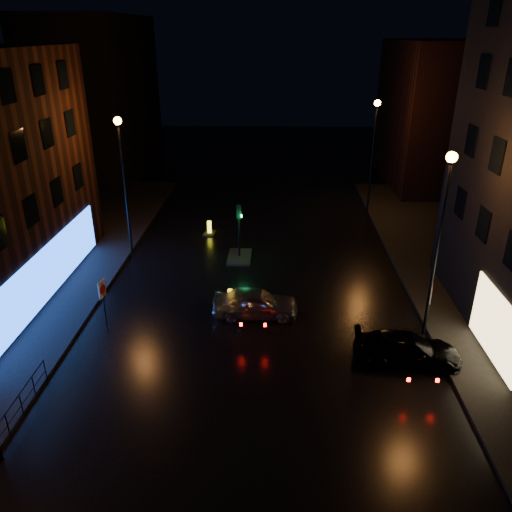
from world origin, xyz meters
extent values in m
plane|color=black|center=(0.00, 0.00, 0.00)|extent=(120.00, 120.00, 0.00)
cube|color=black|center=(-16.00, 35.00, 7.00)|extent=(8.00, 16.00, 14.00)
cube|color=black|center=(15.00, 32.00, 6.00)|extent=(8.00, 14.00, 12.00)
cylinder|color=black|center=(-7.80, 14.00, 4.00)|extent=(0.14, 0.14, 8.00)
cylinder|color=black|center=(-7.80, 14.00, 8.00)|extent=(0.20, 0.20, 0.25)
sphere|color=orange|center=(-7.80, 14.00, 8.15)|extent=(0.44, 0.44, 0.44)
cylinder|color=black|center=(7.80, 6.00, 4.00)|extent=(0.14, 0.14, 8.00)
cylinder|color=black|center=(7.80, 6.00, 8.00)|extent=(0.20, 0.20, 0.25)
sphere|color=orange|center=(7.80, 6.00, 8.15)|extent=(0.44, 0.44, 0.44)
cylinder|color=black|center=(7.80, 22.00, 4.00)|extent=(0.14, 0.14, 8.00)
cylinder|color=black|center=(7.80, 22.00, 8.00)|extent=(0.20, 0.20, 0.25)
sphere|color=orange|center=(7.80, 22.00, 8.15)|extent=(0.44, 0.44, 0.44)
cube|color=black|center=(-1.20, 14.00, 0.06)|extent=(1.40, 2.40, 0.12)
cylinder|color=black|center=(-1.20, 14.00, 1.40)|extent=(0.12, 0.12, 2.80)
cube|color=black|center=(-1.20, 14.00, 3.00)|extent=(0.28, 0.22, 0.90)
cylinder|color=#0CFF59|center=(-1.06, 14.00, 2.72)|extent=(0.05, 0.18, 0.18)
cylinder|color=black|center=(-8.00, -1.00, 0.97)|extent=(0.05, 6.00, 0.05)
cylinder|color=black|center=(-8.00, -1.00, 0.50)|extent=(0.04, 6.00, 0.04)
cylinder|color=black|center=(-8.00, -1.00, 0.50)|extent=(0.04, 0.04, 1.00)
cylinder|color=black|center=(-8.00, 2.00, 0.50)|extent=(0.04, 0.04, 1.00)
imported|color=#9C9DA3|center=(0.04, 7.31, 0.70)|extent=(4.10, 1.66, 1.39)
imported|color=black|center=(6.49, 3.80, 0.64)|extent=(4.53, 2.17, 1.27)
cube|color=black|center=(-1.19, 7.97, 0.05)|extent=(1.08, 1.34, 0.10)
cube|color=#FDAF19|center=(-1.19, 7.97, 0.54)|extent=(0.31, 0.25, 0.98)
cube|color=black|center=(-1.19, 7.97, 0.54)|extent=(0.29, 0.10, 0.59)
cube|color=black|center=(-3.52, 17.85, 0.04)|extent=(0.86, 1.16, 0.09)
cube|color=#FFFD19|center=(-3.52, 17.85, 0.49)|extent=(0.27, 0.19, 0.88)
cube|color=black|center=(-3.52, 17.85, 0.49)|extent=(0.27, 0.06, 0.53)
cylinder|color=black|center=(-6.80, 5.85, 1.20)|extent=(0.07, 0.07, 2.40)
cube|color=silver|center=(-6.80, 5.85, 2.07)|extent=(0.15, 0.60, 0.82)
cylinder|color=#B20C0C|center=(-6.76, 5.85, 2.07)|extent=(0.10, 0.48, 0.48)
cylinder|color=black|center=(7.90, 6.09, 1.17)|extent=(0.06, 0.06, 2.35)
cube|color=silver|center=(7.90, 6.09, 2.03)|extent=(0.23, 0.58, 0.80)
cylinder|color=#B20C0C|center=(7.87, 6.10, 2.03)|extent=(0.16, 0.45, 0.47)
camera|label=1|loc=(0.92, -13.63, 12.66)|focal=35.00mm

